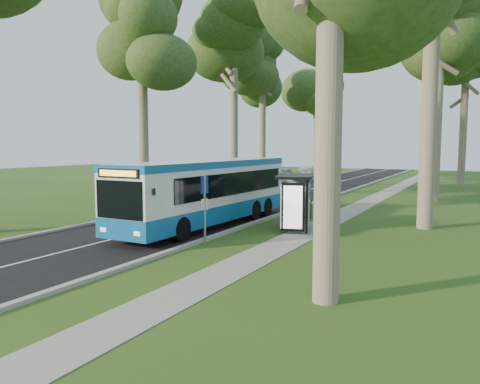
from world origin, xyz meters
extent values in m
plane|color=#2A4C17|center=(0.00, 0.00, 0.00)|extent=(120.00, 120.00, 0.00)
cube|color=black|center=(-3.50, 10.00, 0.01)|extent=(7.00, 100.00, 0.02)
cube|color=#9E9B93|center=(0.00, 10.00, 0.06)|extent=(0.25, 100.00, 0.12)
cube|color=#9E9B93|center=(-7.00, 10.00, 0.06)|extent=(0.25, 100.00, 0.12)
cube|color=white|center=(-3.50, 10.00, 0.02)|extent=(0.12, 100.00, 0.00)
cube|color=gray|center=(3.00, 10.00, 0.01)|extent=(1.50, 100.00, 0.02)
cube|color=white|center=(-1.76, 1.91, 1.73)|extent=(2.76, 11.77, 2.78)
cube|color=#10589B|center=(-1.76, 1.91, 0.73)|extent=(2.79, 11.80, 0.78)
cube|color=#10589B|center=(-1.76, 1.91, 2.97)|extent=(2.79, 11.80, 0.31)
cube|color=black|center=(-1.76, -3.97, 1.85)|extent=(2.20, 0.11, 1.41)
cube|color=yellow|center=(-1.76, -4.00, 2.83)|extent=(1.76, 0.07, 0.21)
cube|color=black|center=(-1.76, -3.90, 0.49)|extent=(2.34, 0.19, 0.29)
cylinder|color=black|center=(-2.86, -1.70, 0.51)|extent=(0.30, 1.02, 1.01)
cylinder|color=black|center=(-0.66, -1.70, 0.51)|extent=(0.30, 1.02, 1.01)
cylinder|color=black|center=(-2.86, 5.32, 0.51)|extent=(0.30, 1.02, 1.01)
cylinder|color=black|center=(-0.66, 5.32, 0.51)|extent=(0.30, 1.02, 1.01)
cylinder|color=gray|center=(0.30, -1.64, 1.34)|extent=(0.09, 0.09, 2.69)
cube|color=navy|center=(0.30, -1.64, 2.31)|extent=(0.12, 0.38, 0.67)
cylinder|color=yellow|center=(0.27, -1.64, 2.47)|extent=(0.06, 0.23, 0.24)
cube|color=white|center=(0.30, -1.64, 1.56)|extent=(0.12, 0.33, 0.43)
cube|color=black|center=(2.80, 1.86, 1.19)|extent=(0.12, 0.12, 2.38)
cube|color=black|center=(2.80, 4.29, 1.19)|extent=(0.12, 0.12, 2.38)
cube|color=black|center=(2.21, 3.08, 2.43)|extent=(2.38, 3.24, 0.11)
cube|color=silver|center=(2.87, 3.08, 1.28)|extent=(0.78, 2.32, 1.90)
cube|color=black|center=(2.21, 1.74, 1.19)|extent=(1.00, 0.45, 2.09)
cube|color=white|center=(2.21, 1.66, 1.19)|extent=(0.78, 0.27, 1.85)
cube|color=black|center=(2.49, 3.36, 0.43)|extent=(0.87, 1.74, 0.06)
cylinder|color=black|center=(1.59, 6.51, 0.45)|extent=(0.50, 0.50, 0.89)
cylinder|color=black|center=(1.59, 6.51, 0.91)|extent=(0.54, 0.54, 0.05)
imported|color=silver|center=(-8.44, 26.23, 0.81)|extent=(3.71, 5.09, 1.61)
imported|color=#A1A4A9|center=(-7.97, 33.10, 0.72)|extent=(2.52, 4.59, 1.43)
cylinder|color=#7A6B56|center=(-10.50, 8.00, 5.70)|extent=(0.69, 0.69, 11.41)
ellipsoid|color=#2F431A|center=(-10.50, 8.00, 11.73)|extent=(5.20, 5.20, 7.82)
cylinder|color=#7A6B56|center=(-9.00, 18.00, 5.67)|extent=(0.68, 0.68, 11.35)
ellipsoid|color=#2F431A|center=(-9.00, 18.00, 11.67)|extent=(5.20, 5.20, 7.78)
cylinder|color=#7A6B56|center=(-11.00, 28.00, 6.13)|extent=(0.71, 0.71, 12.25)
ellipsoid|color=#2F431A|center=(-11.00, 28.00, 12.60)|extent=(5.20, 5.20, 8.40)
cylinder|color=#7A6B56|center=(-8.50, 38.00, 5.42)|extent=(0.67, 0.67, 10.84)
ellipsoid|color=#2F431A|center=(-8.50, 38.00, 11.15)|extent=(5.20, 5.20, 7.44)
cylinder|color=#7A6B56|center=(6.50, -6.00, 4.93)|extent=(0.64, 0.64, 9.86)
cylinder|color=#7A6B56|center=(7.50, 6.00, 6.10)|extent=(0.71, 0.71, 12.20)
cylinder|color=#7A6B56|center=(6.80, 18.00, 5.80)|extent=(0.69, 0.69, 11.60)
ellipsoid|color=#2F431A|center=(6.80, 18.00, 11.93)|extent=(5.20, 5.20, 7.95)
cylinder|color=#7A6B56|center=(8.00, 30.00, 4.96)|extent=(0.64, 0.64, 9.91)
ellipsoid|color=#2F431A|center=(8.00, 30.00, 10.19)|extent=(5.20, 5.20, 6.80)
camera|label=1|loc=(9.83, -16.91, 3.85)|focal=35.00mm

